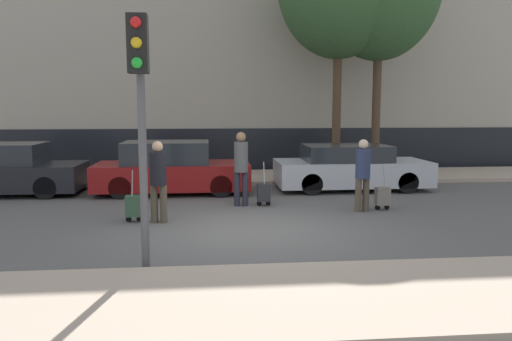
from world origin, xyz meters
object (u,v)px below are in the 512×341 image
at_px(pedestrian_left, 158,177).
at_px(trolley_right, 383,196).
at_px(parked_bicycle, 333,164).
at_px(pedestrian_right, 363,171).
at_px(parked_car_0, 6,171).
at_px(parked_car_1, 171,169).
at_px(pedestrian_center, 241,164).
at_px(trolley_center, 264,193).
at_px(parked_car_2, 350,168).
at_px(traffic_light, 140,92).
at_px(trolley_left, 134,206).

xyz_separation_m(pedestrian_left, trolley_right, (5.11, 0.81, -0.65)).
bearing_deg(parked_bicycle, pedestrian_left, -130.86).
bearing_deg(pedestrian_right, parked_car_0, -32.55).
distance_m(parked_car_1, pedestrian_center, 2.76).
bearing_deg(trolley_center, parked_car_2, 38.60).
distance_m(parked_car_2, pedestrian_right, 3.18).
distance_m(parked_car_2, traffic_light, 8.86).
relative_size(pedestrian_center, trolley_right, 1.69).
bearing_deg(trolley_right, trolley_left, -173.01).
bearing_deg(parked_car_0, trolley_right, -17.46).
relative_size(pedestrian_left, pedestrian_center, 0.95).
xyz_separation_m(parked_car_1, parked_car_2, (5.18, 0.15, -0.05)).
xyz_separation_m(parked_car_0, parked_bicycle, (9.79, 2.28, -0.17)).
bearing_deg(parked_car_1, trolley_left, -98.75).
relative_size(parked_car_1, pedestrian_center, 2.36).
bearing_deg(parked_car_2, parked_car_1, -178.38).
bearing_deg(pedestrian_left, trolley_right, 21.03).
distance_m(pedestrian_center, pedestrian_right, 2.90).
relative_size(pedestrian_left, parked_bicycle, 0.97).
height_order(trolley_center, traffic_light, traffic_light).
xyz_separation_m(pedestrian_center, trolley_right, (3.28, -0.79, -0.71)).
relative_size(parked_car_1, pedestrian_left, 2.50).
distance_m(trolley_left, trolley_right, 5.69).
bearing_deg(parked_bicycle, parked_car_2, -92.39).
relative_size(parked_car_0, pedestrian_left, 2.34).
bearing_deg(parked_car_0, pedestrian_center, -19.40).
relative_size(trolley_right, parked_bicycle, 0.61).
height_order(parked_car_1, trolley_right, parked_car_1).
bearing_deg(parked_car_1, pedestrian_right, -32.87).
xyz_separation_m(parked_car_2, trolley_center, (-2.81, -2.24, -0.29)).
height_order(trolley_left, parked_bicycle, trolley_left).
bearing_deg(trolley_left, parked_bicycle, 45.83).
bearing_deg(parked_bicycle, trolley_right, -91.85).
bearing_deg(pedestrian_center, trolley_center, 179.93).
bearing_deg(parked_car_0, pedestrian_right, -19.14).
xyz_separation_m(parked_car_2, pedestrian_right, (-0.61, -3.10, 0.33)).
bearing_deg(pedestrian_center, parked_car_2, -140.82).
relative_size(pedestrian_left, pedestrian_right, 1.02).
height_order(trolley_center, trolley_right, trolley_center).
bearing_deg(pedestrian_center, parked_car_1, -41.90).
bearing_deg(pedestrian_left, trolley_center, 44.97).
height_order(parked_car_1, trolley_center, parked_car_1).
relative_size(pedestrian_left, trolley_right, 1.59).
distance_m(trolley_right, traffic_light, 6.82).
relative_size(pedestrian_left, trolley_left, 1.56).
relative_size(parked_car_1, parked_car_2, 0.97).
height_order(pedestrian_center, pedestrian_right, pedestrian_center).
bearing_deg(traffic_light, pedestrian_center, 69.99).
relative_size(pedestrian_center, traffic_light, 0.49).
xyz_separation_m(pedestrian_left, parked_bicycle, (5.29, 6.11, -0.48)).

